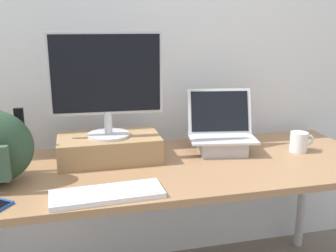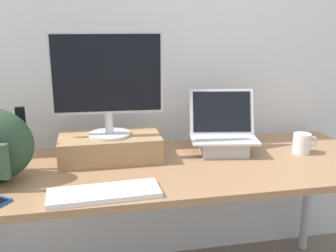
% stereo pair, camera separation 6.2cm
% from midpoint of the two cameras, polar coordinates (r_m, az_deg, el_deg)
% --- Properties ---
extents(back_wall, '(7.00, 0.10, 2.60)m').
position_cam_midpoint_polar(back_wall, '(2.11, -1.70, 13.70)').
color(back_wall, silver).
rests_on(back_wall, ground).
extents(desk, '(1.94, 0.72, 0.73)m').
position_cam_midpoint_polar(desk, '(1.79, 1.00, -7.63)').
color(desk, '#99704C').
rests_on(desk, ground).
extents(toner_box_yellow, '(0.46, 0.26, 0.12)m').
position_cam_midpoint_polar(toner_box_yellow, '(1.83, -7.48, -3.11)').
color(toner_box_yellow, '#9E7A51').
rests_on(toner_box_yellow, desk).
extents(desktop_monitor, '(0.50, 0.20, 0.47)m').
position_cam_midpoint_polar(desktop_monitor, '(1.76, -7.83, 6.49)').
color(desktop_monitor, silver).
rests_on(desktop_monitor, toner_box_yellow).
extents(open_laptop, '(0.35, 0.28, 0.30)m').
position_cam_midpoint_polar(open_laptop, '(1.94, 8.94, -1.98)').
color(open_laptop, '#ADADB2').
rests_on(open_laptop, desk).
extents(external_keyboard, '(0.42, 0.17, 0.02)m').
position_cam_midpoint_polar(external_keyboard, '(1.48, -8.10, -9.64)').
color(external_keyboard, white).
rests_on(external_keyboard, desk).
extents(coffee_mug, '(0.13, 0.09, 0.10)m').
position_cam_midpoint_polar(coffee_mug, '(2.02, 19.83, -2.40)').
color(coffee_mug, silver).
rests_on(coffee_mug, desk).
extents(plush_toy, '(0.08, 0.08, 0.08)m').
position_cam_midpoint_polar(plush_toy, '(2.01, -21.47, -2.86)').
color(plush_toy, gold).
rests_on(plush_toy, desk).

